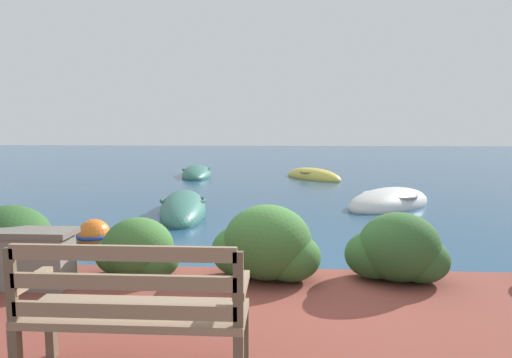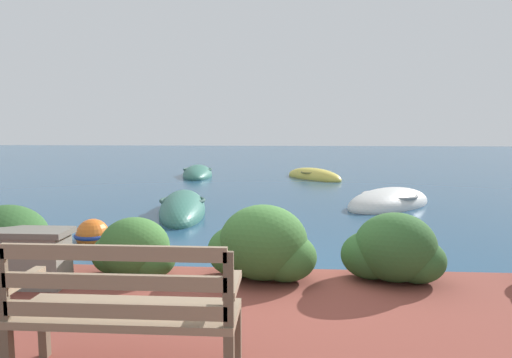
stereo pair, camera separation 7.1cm
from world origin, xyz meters
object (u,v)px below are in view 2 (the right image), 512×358
object	(u,v)px
park_bench	(124,308)
rowboat_nearest	(183,210)
rowboat_mid	(389,203)
rowboat_outer	(198,174)
rowboat_far	(314,177)
mooring_buoy	(93,235)

from	to	relation	value
park_bench	rowboat_nearest	bearing A→B (deg)	100.44
rowboat_mid	rowboat_outer	size ratio (longest dim) A/B	0.83
rowboat_mid	park_bench	bearing A→B (deg)	19.68
rowboat_outer	rowboat_nearest	bearing A→B (deg)	0.40
rowboat_nearest	rowboat_mid	bearing A→B (deg)	-86.14
rowboat_mid	rowboat_far	xyz separation A→B (m)	(-1.40, 5.68, -0.01)
park_bench	mooring_buoy	world-z (taller)	park_bench
park_bench	mooring_buoy	xyz separation A→B (m)	(-2.10, 4.34, -0.61)
rowboat_far	mooring_buoy	xyz separation A→B (m)	(-4.12, -9.32, 0.04)
rowboat_mid	rowboat_far	size ratio (longest dim) A/B	1.05
rowboat_mid	rowboat_far	bearing A→B (deg)	-123.20
rowboat_far	mooring_buoy	size ratio (longest dim) A/B	4.73
park_bench	mooring_buoy	size ratio (longest dim) A/B	2.46
park_bench	rowboat_far	size ratio (longest dim) A/B	0.52
rowboat_far	rowboat_mid	bearing A→B (deg)	157.98
park_bench	rowboat_mid	size ratio (longest dim) A/B	0.49
rowboat_nearest	mooring_buoy	distance (m)	2.67
rowboat_outer	mooring_buoy	distance (m)	9.94
rowboat_far	rowboat_outer	world-z (taller)	rowboat_outer
rowboat_far	rowboat_outer	bearing A→B (deg)	45.92
rowboat_nearest	rowboat_far	world-z (taller)	rowboat_nearest
rowboat_far	mooring_buoy	bearing A→B (deg)	120.24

